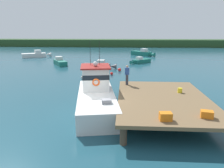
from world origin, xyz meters
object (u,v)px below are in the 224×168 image
deckhand_by_the_boat (127,75)px  main_fishing_boat (96,94)px  crate_stack_mid_dock (166,116)px  mooring_buoy_channel_marker (120,70)px  crate_single_by_cleat (207,114)px  moored_boat_far_left (140,61)px  moored_boat_mid_harbor (60,62)px  mooring_buoy_spare_mooring (143,59)px  mooring_buoy_outer (83,78)px  mooring_buoy_inshore (112,74)px  moored_boat_near_channel (36,55)px  moored_boat_off_the_point (143,53)px  bait_bucket (180,90)px  moored_boat_far_right (99,66)px

deckhand_by_the_boat → main_fishing_boat: bearing=-138.1°
crate_stack_mid_dock → mooring_buoy_channel_marker: 19.33m
crate_single_by_cleat → moored_boat_far_left: size_ratio=0.16×
moored_boat_mid_harbor → mooring_buoy_spare_mooring: size_ratio=11.62×
mooring_buoy_outer → mooring_buoy_channel_marker: (4.18, 5.14, 0.03)m
crate_single_by_cleat → mooring_buoy_inshore: 17.19m
deckhand_by_the_boat → moored_boat_near_channel: (-19.03, 26.83, -1.54)m
crate_stack_mid_dock → moored_boat_off_the_point: crate_stack_mid_dock is taller
crate_single_by_cleat → mooring_buoy_channel_marker: crate_single_by_cleat is taller
main_fishing_boat → mooring_buoy_spare_mooring: size_ratio=23.44×
moored_boat_far_left → mooring_buoy_inshore: moored_boat_far_left is taller
mooring_buoy_spare_mooring → main_fishing_boat: bearing=-101.7°
moored_boat_far_left → moored_boat_off_the_point: moored_boat_off_the_point is taller
main_fishing_boat → moored_boat_near_channel: 33.39m
mooring_buoy_spare_mooring → moored_boat_far_left: bearing=-99.5°
crate_stack_mid_dock → mooring_buoy_channel_marker: (-2.84, 19.09, -1.17)m
crate_single_by_cleat → deckhand_by_the_boat: (-4.08, 6.52, 0.68)m
mooring_buoy_channel_marker → mooring_buoy_inshore: bearing=-110.3°
deckhand_by_the_boat → mooring_buoy_outer: (-5.13, 6.94, -1.86)m
bait_bucket → mooring_buoy_spare_mooring: 26.20m
moored_boat_near_channel → moored_boat_far_left: bearing=-17.8°
crate_stack_mid_dock → mooring_buoy_inshore: size_ratio=1.57×
mooring_buoy_outer → bait_bucket: bearing=-45.1°
moored_boat_off_the_point → mooring_buoy_channel_marker: bearing=-103.5°
crate_single_by_cleat → main_fishing_boat: bearing=144.9°
main_fishing_boat → crate_stack_mid_dock: main_fishing_boat is taller
crate_stack_mid_dock → mooring_buoy_inshore: 17.02m
moored_boat_off_the_point → mooring_buoy_spare_mooring: size_ratio=12.44×
main_fishing_boat → moored_boat_off_the_point: main_fishing_boat is taller
crate_stack_mid_dock → bait_bucket: size_ratio=1.76×
crate_single_by_cleat → moored_boat_mid_harbor: 28.34m
deckhand_by_the_boat → mooring_buoy_spare_mooring: size_ratio=3.83×
crate_stack_mid_dock → mooring_buoy_spare_mooring: (1.26, 31.15, -1.19)m
mooring_buoy_inshore → mooring_buoy_spare_mooring: (5.03, 14.59, 0.02)m
crate_single_by_cleat → mooring_buoy_channel_marker: bearing=105.1°
bait_bucket → moored_boat_off_the_point: bearing=90.2°
moored_boat_off_the_point → mooring_buoy_spare_mooring: (-0.56, -7.29, -0.32)m
moored_boat_near_channel → mooring_buoy_channel_marker: 23.33m
deckhand_by_the_boat → crate_stack_mid_dock: bearing=-74.9°
moored_boat_mid_harbor → mooring_buoy_inshore: moored_boat_mid_harbor is taller
main_fishing_boat → moored_boat_mid_harbor: 21.36m
mooring_buoy_outer → mooring_buoy_channel_marker: bearing=50.9°
moored_boat_far_left → mooring_buoy_inshore: 11.25m
moored_boat_far_right → mooring_buoy_channel_marker: size_ratio=11.07×
moored_boat_off_the_point → moored_boat_far_right: moored_boat_off_the_point is taller
moored_boat_far_right → mooring_buoy_outer: size_ratio=12.71×
crate_single_by_cleat → crate_stack_mid_dock: crate_stack_mid_dock is taller
bait_bucket → moored_boat_far_left: bearing=93.5°
mooring_buoy_outer → moored_boat_near_channel: bearing=125.0°
mooring_buoy_outer → crate_single_by_cleat: bearing=-55.6°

